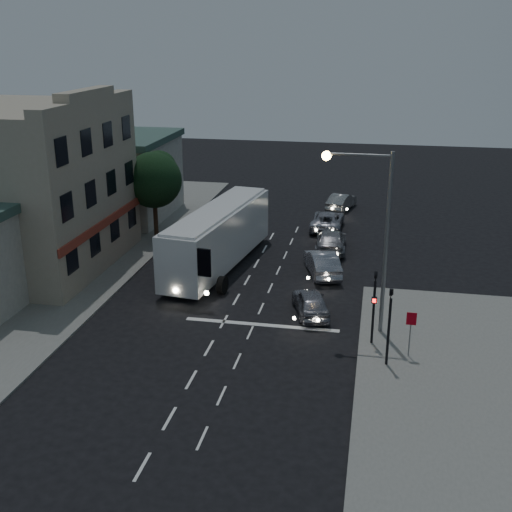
% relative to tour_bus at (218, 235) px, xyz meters
% --- Properties ---
extents(ground, '(120.00, 120.00, 0.00)m').
position_rel_tour_bus_xyz_m(ground, '(2.28, -10.05, -2.08)').
color(ground, black).
extents(sidewalk_near, '(12.00, 24.00, 0.12)m').
position_rel_tour_bus_xyz_m(sidewalk_near, '(15.28, -14.05, -2.02)').
color(sidewalk_near, slate).
rests_on(sidewalk_near, ground).
extents(sidewalk_far, '(12.00, 50.00, 0.12)m').
position_rel_tour_bus_xyz_m(sidewalk_far, '(-10.72, -2.05, -2.02)').
color(sidewalk_far, slate).
rests_on(sidewalk_far, ground).
extents(road_markings, '(8.00, 30.55, 0.01)m').
position_rel_tour_bus_xyz_m(road_markings, '(3.56, -6.74, -2.08)').
color(road_markings, silver).
rests_on(road_markings, ground).
extents(tour_bus, '(4.30, 12.83, 3.85)m').
position_rel_tour_bus_xyz_m(tour_bus, '(0.00, 0.00, 0.00)').
color(tour_bus, silver).
rests_on(tour_bus, ground).
extents(car_suv, '(2.63, 4.23, 1.34)m').
position_rel_tour_bus_xyz_m(car_suv, '(6.59, -6.25, -1.41)').
color(car_suv, gray).
rests_on(car_suv, ground).
extents(car_sedan_a, '(2.84, 4.83, 1.51)m').
position_rel_tour_bus_xyz_m(car_sedan_a, '(6.64, -0.18, -1.33)').
color(car_sedan_a, '#9797A2').
rests_on(car_sedan_a, ground).
extents(car_sedan_b, '(2.24, 5.06, 1.44)m').
position_rel_tour_bus_xyz_m(car_sedan_b, '(6.79, 4.46, -1.36)').
color(car_sedan_b, gray).
rests_on(car_sedan_b, ground).
extents(car_sedan_c, '(2.34, 5.00, 1.38)m').
position_rel_tour_bus_xyz_m(car_sedan_c, '(6.12, 9.56, -1.39)').
color(car_sedan_c, '#94949F').
rests_on(car_sedan_c, ground).
extents(car_extra, '(2.46, 4.40, 1.37)m').
position_rel_tour_bus_xyz_m(car_extra, '(6.80, 15.49, -1.40)').
color(car_extra, gray).
rests_on(car_extra, ground).
extents(traffic_signal_main, '(0.25, 0.35, 4.10)m').
position_rel_tour_bus_xyz_m(traffic_signal_main, '(9.88, -9.27, 0.34)').
color(traffic_signal_main, black).
rests_on(traffic_signal_main, sidewalk_near).
extents(traffic_signal_side, '(0.18, 0.15, 4.10)m').
position_rel_tour_bus_xyz_m(traffic_signal_side, '(10.58, -11.25, 0.34)').
color(traffic_signal_side, black).
rests_on(traffic_signal_side, sidewalk_near).
extents(regulatory_sign, '(0.45, 0.12, 2.20)m').
position_rel_tour_bus_xyz_m(regulatory_sign, '(11.58, -10.28, -0.49)').
color(regulatory_sign, slate).
rests_on(regulatory_sign, sidewalk_near).
extents(streetlight, '(3.32, 0.44, 9.00)m').
position_rel_tour_bus_xyz_m(streetlight, '(9.62, -7.85, 3.65)').
color(streetlight, slate).
rests_on(streetlight, sidewalk_near).
extents(main_building, '(10.12, 12.00, 11.00)m').
position_rel_tour_bus_xyz_m(main_building, '(-11.68, -2.05, 3.08)').
color(main_building, '#A29783').
rests_on(main_building, sidewalk_far).
extents(low_building_north, '(9.40, 9.40, 6.50)m').
position_rel_tour_bus_xyz_m(low_building_north, '(-11.22, 9.95, 1.31)').
color(low_building_north, '#9C9891').
rests_on(low_building_north, sidewalk_far).
extents(street_tree, '(4.00, 4.00, 6.20)m').
position_rel_tour_bus_xyz_m(street_tree, '(-5.93, 4.98, 2.41)').
color(street_tree, black).
rests_on(street_tree, sidewalk_far).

